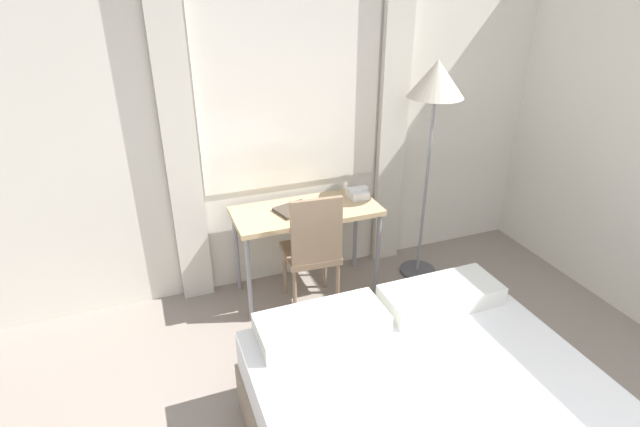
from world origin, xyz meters
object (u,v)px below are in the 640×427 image
(telephone, at_px, (357,193))
(book, at_px, (295,209))
(desk, at_px, (306,217))
(standing_lamp, at_px, (435,93))
(desk_chair, at_px, (313,247))

(telephone, relative_size, book, 0.51)
(desk, height_order, telephone, telephone)
(standing_lamp, bearing_deg, book, 175.51)
(desk, height_order, desk_chair, desk_chair)
(desk_chair, distance_m, telephone, 0.63)
(book, bearing_deg, desk_chair, -76.19)
(desk_chair, relative_size, standing_lamp, 0.54)
(standing_lamp, relative_size, book, 5.56)
(desk_chair, relative_size, book, 3.01)
(desk, relative_size, standing_lamp, 0.62)
(desk, distance_m, telephone, 0.48)
(telephone, bearing_deg, desk_chair, -148.87)
(telephone, bearing_deg, standing_lamp, -14.98)
(desk, relative_size, book, 3.45)
(desk, xyz_separation_m, telephone, (0.46, 0.06, 0.11))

